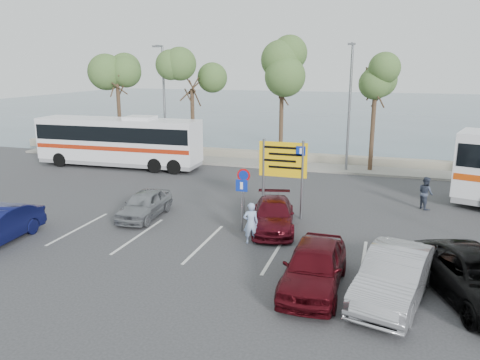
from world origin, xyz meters
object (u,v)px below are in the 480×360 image
(direction_sign, at_px, (283,165))
(pedestrian_near, at_px, (251,223))
(street_lamp_left, at_px, (164,97))
(car_silver_a, at_px, (145,204))
(street_lamp_right, at_px, (350,101))
(car_maroon, at_px, (273,215))
(car_red, at_px, (314,266))
(suv_black, at_px, (479,278))
(coach_bus_left, at_px, (119,143))
(car_silver_b, at_px, (395,276))
(pedestrian_far, at_px, (426,193))

(direction_sign, distance_m, pedestrian_near, 3.95)
(street_lamp_left, relative_size, direction_sign, 2.23)
(car_silver_a, bearing_deg, street_lamp_right, 54.16)
(street_lamp_left, bearing_deg, car_silver_a, -67.89)
(car_silver_a, bearing_deg, pedestrian_near, -18.89)
(car_maroon, relative_size, pedestrian_near, 2.57)
(car_red, distance_m, pedestrian_near, 4.30)
(suv_black, relative_size, pedestrian_near, 3.15)
(coach_bus_left, xyz_separation_m, car_silver_a, (7.00, -9.29, -1.01))
(coach_bus_left, distance_m, pedestrian_near, 16.62)
(direction_sign, distance_m, car_maroon, 2.48)
(street_lamp_right, relative_size, car_silver_b, 1.70)
(car_maroon, height_order, car_red, car_red)
(car_silver_b, bearing_deg, pedestrian_near, 163.19)
(car_maroon, height_order, pedestrian_near, pedestrian_near)
(street_lamp_left, relative_size, coach_bus_left, 0.70)
(direction_sign, bearing_deg, pedestrian_near, -97.43)
(car_red, distance_m, suv_black, 4.85)
(pedestrian_near, bearing_deg, car_red, 107.54)
(suv_black, bearing_deg, car_silver_a, 141.54)
(direction_sign, relative_size, coach_bus_left, 0.32)
(coach_bus_left, height_order, car_red, coach_bus_left)
(car_maroon, distance_m, pedestrian_near, 1.95)
(suv_black, distance_m, pedestrian_near, 8.13)
(car_silver_b, bearing_deg, car_red, -166.65)
(car_silver_a, distance_m, car_silver_b, 11.87)
(street_lamp_left, bearing_deg, pedestrian_far, -21.98)
(car_silver_a, height_order, car_maroon, car_silver_a)
(street_lamp_right, xyz_separation_m, car_silver_a, (-8.00, -12.31, -3.97))
(car_red, bearing_deg, suv_black, 8.42)
(street_lamp_right, height_order, suv_black, street_lamp_right)
(street_lamp_left, relative_size, suv_black, 1.53)
(car_silver_a, bearing_deg, car_silver_b, -26.19)
(coach_bus_left, bearing_deg, car_red, -42.09)
(car_maroon, bearing_deg, coach_bus_left, 132.74)
(coach_bus_left, bearing_deg, street_lamp_left, 56.48)
(suv_black, bearing_deg, street_lamp_right, 86.33)
(street_lamp_left, xyz_separation_m, direction_sign, (11.00, -10.32, -2.17))
(car_maroon, relative_size, suv_black, 0.82)
(suv_black, xyz_separation_m, pedestrian_far, (-0.91, 9.31, 0.08))
(direction_sign, height_order, pedestrian_far, direction_sign)
(coach_bus_left, relative_size, car_silver_b, 2.42)
(coach_bus_left, height_order, car_silver_b, coach_bus_left)
(car_silver_a, height_order, pedestrian_near, pedestrian_near)
(street_lamp_left, xyz_separation_m, pedestrian_far, (17.39, -7.02, -3.80))
(car_red, height_order, pedestrian_near, pedestrian_near)
(suv_black, bearing_deg, direction_sign, 118.89)
(street_lamp_right, bearing_deg, pedestrian_near, -100.04)
(coach_bus_left, bearing_deg, car_silver_b, -38.03)
(pedestrian_far, bearing_deg, street_lamp_left, 38.60)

